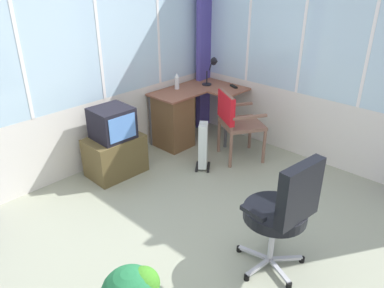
{
  "coord_description": "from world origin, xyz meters",
  "views": [
    {
      "loc": [
        -1.93,
        -1.76,
        2.29
      ],
      "look_at": [
        0.6,
        0.64,
        0.59
      ],
      "focal_mm": 35.06,
      "sensor_mm": 36.0,
      "label": 1
    }
  ],
  "objects_px": {
    "tv_remote": "(234,86)",
    "space_heater": "(203,145)",
    "desk": "(176,118)",
    "wooden_armchair": "(233,117)",
    "office_chair": "(284,208)",
    "desk_lamp": "(213,67)",
    "spray_bottle": "(177,81)",
    "tv_on_stand": "(114,145)"
  },
  "relations": [
    {
      "from": "space_heater",
      "to": "spray_bottle",
      "type": "bearing_deg",
      "value": 65.41
    },
    {
      "from": "desk_lamp",
      "to": "spray_bottle",
      "type": "bearing_deg",
      "value": 154.92
    },
    {
      "from": "tv_remote",
      "to": "spray_bottle",
      "type": "distance_m",
      "value": 0.79
    },
    {
      "from": "space_heater",
      "to": "office_chair",
      "type": "bearing_deg",
      "value": -118.2
    },
    {
      "from": "spray_bottle",
      "to": "desk",
      "type": "bearing_deg",
      "value": -140.83
    },
    {
      "from": "tv_remote",
      "to": "wooden_armchair",
      "type": "bearing_deg",
      "value": -117.98
    },
    {
      "from": "desk",
      "to": "tv_remote",
      "type": "xyz_separation_m",
      "value": [
        0.74,
        -0.39,
        0.35
      ]
    },
    {
      "from": "spray_bottle",
      "to": "space_heater",
      "type": "distance_m",
      "value": 1.06
    },
    {
      "from": "desk",
      "to": "wooden_armchair",
      "type": "relative_size",
      "value": 1.31
    },
    {
      "from": "tv_remote",
      "to": "space_heater",
      "type": "distance_m",
      "value": 1.11
    },
    {
      "from": "spray_bottle",
      "to": "space_heater",
      "type": "bearing_deg",
      "value": -114.59
    },
    {
      "from": "desk_lamp",
      "to": "space_heater",
      "type": "xyz_separation_m",
      "value": [
        -0.86,
        -0.6,
        -0.69
      ]
    },
    {
      "from": "office_chair",
      "to": "tv_on_stand",
      "type": "relative_size",
      "value": 1.25
    },
    {
      "from": "tv_on_stand",
      "to": "desk",
      "type": "bearing_deg",
      "value": 2.48
    },
    {
      "from": "tv_remote",
      "to": "wooden_armchair",
      "type": "relative_size",
      "value": 0.17
    },
    {
      "from": "desk_lamp",
      "to": "tv_on_stand",
      "type": "relative_size",
      "value": 0.47
    },
    {
      "from": "office_chair",
      "to": "space_heater",
      "type": "height_order",
      "value": "office_chair"
    },
    {
      "from": "tv_on_stand",
      "to": "spray_bottle",
      "type": "bearing_deg",
      "value": 8.11
    },
    {
      "from": "desk",
      "to": "desk_lamp",
      "type": "bearing_deg",
      "value": -9.07
    },
    {
      "from": "desk",
      "to": "tv_remote",
      "type": "relative_size",
      "value": 7.72
    },
    {
      "from": "spray_bottle",
      "to": "tv_on_stand",
      "type": "xyz_separation_m",
      "value": [
        -1.2,
        -0.17,
        -0.48
      ]
    },
    {
      "from": "wooden_armchair",
      "to": "tv_on_stand",
      "type": "xyz_separation_m",
      "value": [
        -1.25,
        0.77,
        -0.21
      ]
    },
    {
      "from": "tv_on_stand",
      "to": "space_heater",
      "type": "xyz_separation_m",
      "value": [
        0.82,
        -0.66,
        -0.06
      ]
    },
    {
      "from": "desk",
      "to": "spray_bottle",
      "type": "xyz_separation_m",
      "value": [
        0.15,
        0.13,
        0.44
      ]
    },
    {
      "from": "wooden_armchair",
      "to": "space_heater",
      "type": "relative_size",
      "value": 1.5
    },
    {
      "from": "tv_remote",
      "to": "office_chair",
      "type": "height_order",
      "value": "office_chair"
    },
    {
      "from": "desk_lamp",
      "to": "office_chair",
      "type": "height_order",
      "value": "desk_lamp"
    },
    {
      "from": "desk",
      "to": "office_chair",
      "type": "xyz_separation_m",
      "value": [
        -1.08,
        -2.29,
        0.21
      ]
    },
    {
      "from": "office_chair",
      "to": "space_heater",
      "type": "relative_size",
      "value": 1.75
    },
    {
      "from": "desk",
      "to": "space_heater",
      "type": "xyz_separation_m",
      "value": [
        -0.22,
        -0.7,
        -0.1
      ]
    },
    {
      "from": "desk_lamp",
      "to": "tv_remote",
      "type": "relative_size",
      "value": 2.58
    },
    {
      "from": "desk_lamp",
      "to": "spray_bottle",
      "type": "height_order",
      "value": "desk_lamp"
    },
    {
      "from": "desk",
      "to": "office_chair",
      "type": "height_order",
      "value": "office_chair"
    },
    {
      "from": "desk",
      "to": "tv_on_stand",
      "type": "distance_m",
      "value": 1.05
    },
    {
      "from": "office_chair",
      "to": "space_heater",
      "type": "xyz_separation_m",
      "value": [
        0.85,
        1.59,
        -0.31
      ]
    },
    {
      "from": "spray_bottle",
      "to": "office_chair",
      "type": "height_order",
      "value": "office_chair"
    },
    {
      "from": "tv_remote",
      "to": "spray_bottle",
      "type": "bearing_deg",
      "value": 162.8
    },
    {
      "from": "tv_remote",
      "to": "space_heater",
      "type": "height_order",
      "value": "tv_remote"
    },
    {
      "from": "desk",
      "to": "desk_lamp",
      "type": "relative_size",
      "value": 2.99
    },
    {
      "from": "tv_on_stand",
      "to": "space_heater",
      "type": "height_order",
      "value": "tv_on_stand"
    },
    {
      "from": "spray_bottle",
      "to": "space_heater",
      "type": "height_order",
      "value": "spray_bottle"
    },
    {
      "from": "office_chair",
      "to": "desk",
      "type": "bearing_deg",
      "value": 64.82
    }
  ]
}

